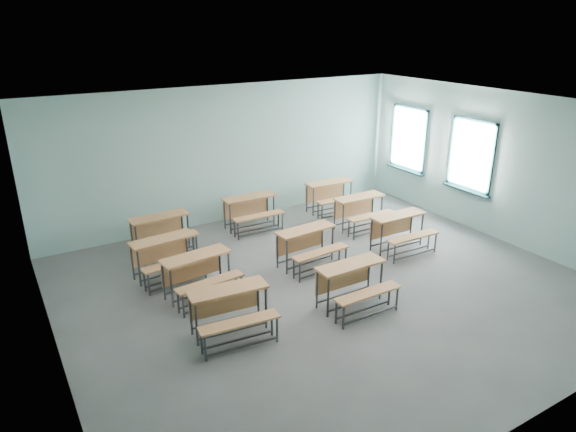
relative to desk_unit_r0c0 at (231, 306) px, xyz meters
name	(u,v)px	position (x,y,z in m)	size (l,w,h in m)	color
room	(332,202)	(2.22, 0.53, 1.09)	(9.04, 8.04, 3.24)	slate
desk_unit_r0c0	(231,306)	(0.00, 0.00, 0.00)	(1.28, 0.93, 0.75)	#BB7643
desk_unit_r0c1	(354,280)	(2.11, -0.30, 0.00)	(1.21, 0.81, 0.75)	#BB7643
desk_unit_r1c0	(199,270)	(0.04, 1.35, 0.00)	(1.28, 0.93, 0.75)	#BB7643
desk_unit_r1c1	(309,242)	(2.31, 1.38, 0.00)	(1.26, 0.88, 0.75)	#BB7643
desk_unit_r1c2	(401,227)	(4.37, 1.02, 0.00)	(1.22, 0.83, 0.75)	#BB7643
desk_unit_r2c0	(166,252)	(-0.22, 2.36, 0.00)	(1.28, 0.92, 0.75)	#BB7643
desk_unit_r2c2	(362,208)	(4.41, 2.37, 0.00)	(1.22, 0.82, 0.75)	#BB7643
desk_unit_r3c0	(162,229)	(0.08, 3.52, 0.00)	(1.23, 0.85, 0.75)	#BB7643
desk_unit_r3c1	(251,208)	(2.24, 3.67, 0.00)	(1.23, 0.84, 0.75)	#BB7643
desk_unit_r3c2	(331,192)	(4.48, 3.65, 0.00)	(1.25, 0.87, 0.75)	#BB7643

